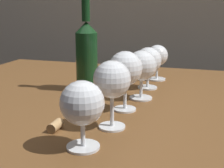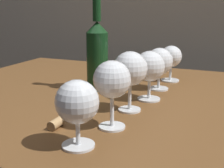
# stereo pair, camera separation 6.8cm
# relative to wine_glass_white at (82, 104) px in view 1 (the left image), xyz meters

# --- Properties ---
(dining_table) EXTENTS (1.37, 0.97, 0.75)m
(dining_table) POSITION_rel_wine_glass_white_xyz_m (-0.01, 0.36, -0.18)
(dining_table) COLOR brown
(dining_table) RESTS_ON ground_plane
(wine_glass_white) EXTENTS (0.09, 0.09, 0.14)m
(wine_glass_white) POSITION_rel_wine_glass_white_xyz_m (0.00, 0.00, 0.00)
(wine_glass_white) COLOR white
(wine_glass_white) RESTS_ON dining_table
(wine_glass_amber) EXTENTS (0.08, 0.08, 0.16)m
(wine_glass_amber) POSITION_rel_wine_glass_white_xyz_m (0.02, 0.11, 0.02)
(wine_glass_amber) COLOR white
(wine_glass_amber) RESTS_ON dining_table
(wine_glass_port) EXTENTS (0.09, 0.09, 0.16)m
(wine_glass_port) POSITION_rel_wine_glass_white_xyz_m (0.02, 0.24, 0.02)
(wine_glass_port) COLOR white
(wine_glass_port) RESTS_ON dining_table
(wine_glass_rose) EXTENTS (0.09, 0.09, 0.15)m
(wine_glass_rose) POSITION_rel_wine_glass_white_xyz_m (0.04, 0.35, 0.01)
(wine_glass_rose) COLOR white
(wine_glass_rose) RESTS_ON dining_table
(wine_glass_pinot) EXTENTS (0.09, 0.09, 0.14)m
(wine_glass_pinot) POSITION_rel_wine_glass_white_xyz_m (0.04, 0.48, -0.00)
(wine_glass_pinot) COLOR white
(wine_glass_pinot) RESTS_ON dining_table
(wine_glass_cabernet) EXTENTS (0.08, 0.08, 0.13)m
(wine_glass_cabernet) POSITION_rel_wine_glass_white_xyz_m (0.05, 0.61, -0.00)
(wine_glass_cabernet) COLOR white
(wine_glass_cabernet) RESTS_ON dining_table
(wine_bottle) EXTENTS (0.07, 0.07, 0.31)m
(wine_bottle) POSITION_rel_wine_glass_white_xyz_m (-0.15, 0.40, 0.03)
(wine_bottle) COLOR #143819
(wine_bottle) RESTS_ON dining_table
(cork) EXTENTS (0.02, 0.04, 0.02)m
(cork) POSITION_rel_wine_glass_white_xyz_m (-0.09, 0.06, -0.08)
(cork) COLOR tan
(cork) RESTS_ON dining_table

